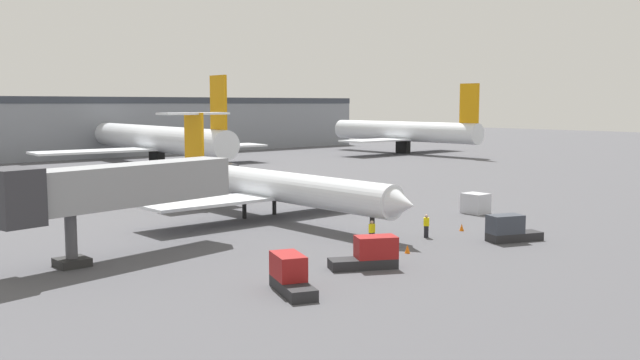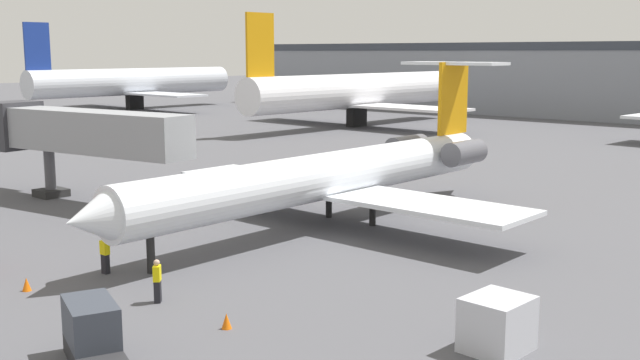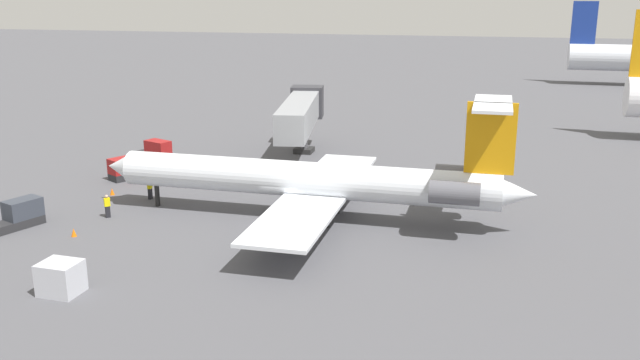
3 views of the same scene
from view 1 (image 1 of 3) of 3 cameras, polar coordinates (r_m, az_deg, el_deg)
ground_plane at (r=58.06m, az=-2.18°, el=-3.39°), size 400.00×400.00×0.10m
regional_jet at (r=59.22m, az=-4.43°, el=-0.30°), size 22.41×31.19×8.82m
jet_bridge at (r=45.07m, az=-17.19°, el=-0.67°), size 16.61×5.36×6.16m
ground_crew_marshaller at (r=48.23m, az=4.27°, el=-4.30°), size 0.41×0.27×1.69m
ground_crew_loader at (r=51.24m, az=8.69°, el=-3.73°), size 0.46×0.47×1.69m
baggage_tug_lead at (r=36.46m, az=-2.45°, el=-7.80°), size 2.80×4.23×1.90m
baggage_tug_trailing at (r=41.52m, az=4.13°, el=-6.06°), size 4.17×3.19×1.90m
baggage_tug_spare at (r=51.08m, az=15.23°, el=-3.93°), size 4.23×2.78×1.90m
cargo_container_uld at (r=63.27m, az=12.61°, el=-1.87°), size 1.90×2.16×1.77m
traffic_cone_near at (r=45.85m, az=7.16°, el=-5.63°), size 0.36×0.36×0.55m
traffic_cone_mid at (r=54.43m, az=11.52°, el=-3.82°), size 0.36×0.36×0.55m
parked_airliner_centre at (r=108.99m, az=-13.20°, el=3.26°), size 36.83×43.55×13.31m
parked_airliner_east_mid at (r=136.31m, az=6.89°, el=3.94°), size 29.19×34.74×13.20m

